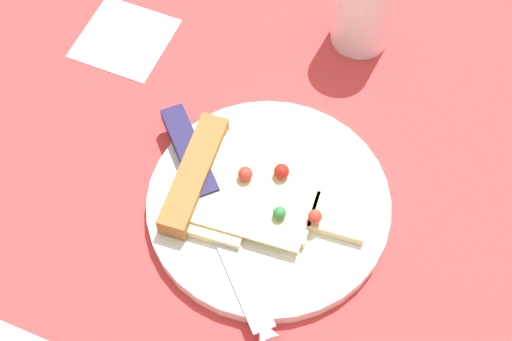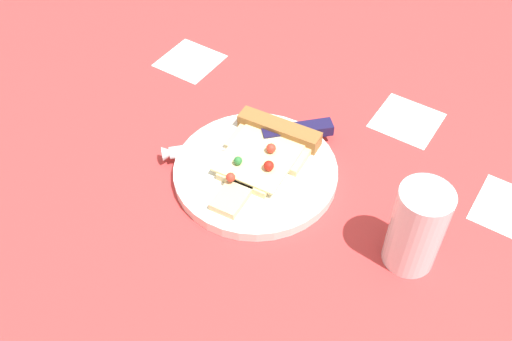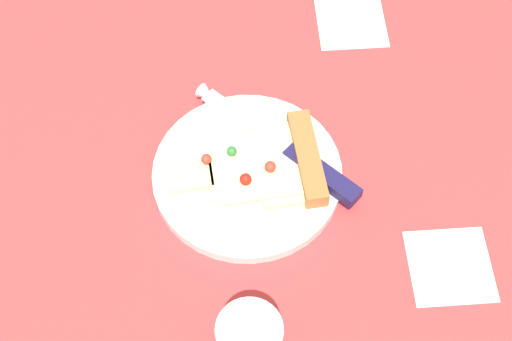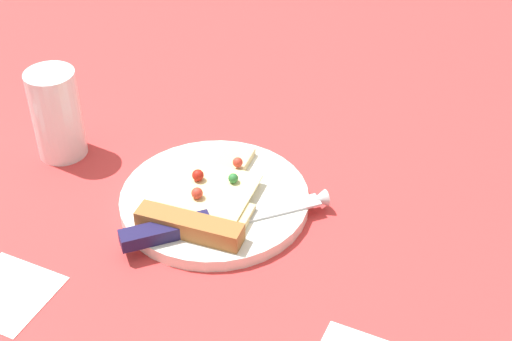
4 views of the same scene
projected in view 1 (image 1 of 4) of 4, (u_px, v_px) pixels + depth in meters
ground_plane at (391, 183)px, 73.35cm from camera, size 158.80×158.80×3.00cm
plate at (269, 205)px, 69.59cm from camera, size 22.01×22.01×1.51cm
pizza_slice at (242, 189)px, 68.63cm from camera, size 18.02×12.18×2.69cm
knife at (207, 194)px, 68.60cm from camera, size 18.41×18.50×2.45cm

